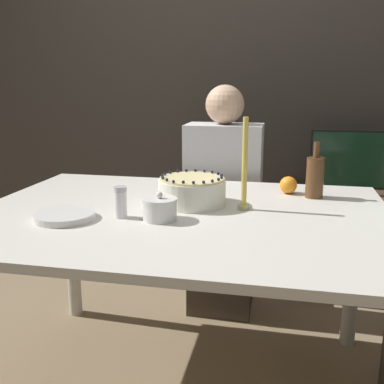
{
  "coord_description": "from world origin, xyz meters",
  "views": [
    {
      "loc": [
        0.37,
        -1.56,
        1.24
      ],
      "look_at": [
        0.02,
        0.11,
        0.82
      ],
      "focal_mm": 42.0,
      "sensor_mm": 36.0,
      "label": 1
    }
  ],
  "objects": [
    {
      "name": "plate_stack",
      "position": [
        -0.38,
        -0.17,
        0.79
      ],
      "size": [
        0.21,
        0.21,
        0.02
      ],
      "color": "silver",
      "rests_on": "dining_table"
    },
    {
      "name": "bottle",
      "position": [
        0.5,
        0.32,
        0.86
      ],
      "size": [
        0.07,
        0.07,
        0.23
      ],
      "color": "brown",
      "rests_on": "dining_table"
    },
    {
      "name": "candle",
      "position": [
        0.23,
        0.08,
        0.92
      ],
      "size": [
        0.05,
        0.05,
        0.35
      ],
      "color": "tan",
      "rests_on": "dining_table"
    },
    {
      "name": "tv_monitor",
      "position": [
        0.82,
        1.14,
        0.8
      ],
      "size": [
        0.61,
        0.1,
        0.38
      ],
      "color": "black",
      "rests_on": "side_cabinet"
    },
    {
      "name": "dining_table",
      "position": [
        0.0,
        0.0,
        0.68
      ],
      "size": [
        1.55,
        1.14,
        0.77
      ],
      "color": "beige",
      "rests_on": "ground_plane"
    },
    {
      "name": "orange_fruit_0",
      "position": [
        0.39,
        0.37,
        0.81
      ],
      "size": [
        0.07,
        0.07,
        0.07
      ],
      "color": "orange",
      "rests_on": "dining_table"
    },
    {
      "name": "person_man_blue_shirt",
      "position": [
        0.06,
        0.77,
        0.54
      ],
      "size": [
        0.4,
        0.34,
        1.23
      ],
      "rotation": [
        0.0,
        0.0,
        3.14
      ],
      "color": "#473D33",
      "rests_on": "ground_plane"
    },
    {
      "name": "sugar_bowl",
      "position": [
        -0.05,
        -0.11,
        0.81
      ],
      "size": [
        0.12,
        0.12,
        0.1
      ],
      "color": "silver",
      "rests_on": "dining_table"
    },
    {
      "name": "wall_behind",
      "position": [
        0.0,
        1.4,
        1.3
      ],
      "size": [
        8.0,
        0.05,
        2.6
      ],
      "color": "#38332D",
      "rests_on": "ground_plane"
    },
    {
      "name": "cake",
      "position": [
        0.02,
        0.11,
        0.83
      ],
      "size": [
        0.26,
        0.26,
        0.12
      ],
      "color": "white",
      "rests_on": "dining_table"
    },
    {
      "name": "side_cabinet",
      "position": [
        0.82,
        1.13,
        0.3
      ],
      "size": [
        0.83,
        0.44,
        0.6
      ],
      "color": "#4C3828",
      "rests_on": "ground_plane"
    },
    {
      "name": "sugar_shaker",
      "position": [
        -0.19,
        -0.11,
        0.83
      ],
      "size": [
        0.05,
        0.05,
        0.11
      ],
      "color": "white",
      "rests_on": "dining_table"
    }
  ]
}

